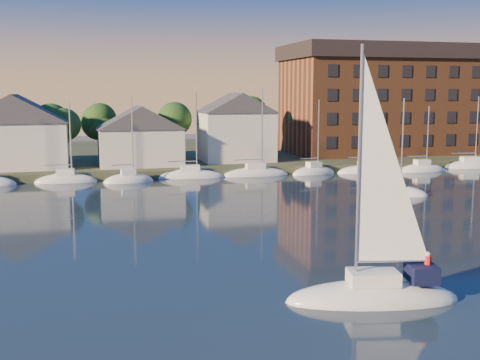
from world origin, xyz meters
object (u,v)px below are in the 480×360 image
object	(u,v)px
clubhouse_west	(16,130)
clubhouse_centre	(140,135)
clubhouse_east	(236,126)
drifting_sailboat_right	(394,194)
condo_block	(381,99)
hero_sailboat	(375,290)

from	to	relation	value
clubhouse_west	clubhouse_centre	size ratio (longest dim) A/B	1.18
clubhouse_west	clubhouse_east	xyz separation A→B (m)	(30.00, 1.00, 0.07)
clubhouse_west	drifting_sailboat_right	size ratio (longest dim) A/B	1.20
clubhouse_centre	clubhouse_west	bearing A→B (deg)	176.42
clubhouse_centre	condo_block	xyz separation A→B (m)	(40.00, 7.95, 4.66)
hero_sailboat	clubhouse_west	bearing A→B (deg)	-56.10
condo_block	drifting_sailboat_right	bearing A→B (deg)	-115.07
clubhouse_west	condo_block	bearing A→B (deg)	7.07
clubhouse_east	drifting_sailboat_right	xyz separation A→B (m)	(10.38, -27.44, -5.90)
clubhouse_east	hero_sailboat	distance (m)	57.51
condo_block	clubhouse_east	bearing A→B (deg)	-167.11
clubhouse_west	hero_sailboat	xyz separation A→B (m)	(23.12, -55.84, -5.33)
clubhouse_east	hero_sailboat	world-z (taller)	hero_sailboat
hero_sailboat	drifting_sailboat_right	distance (m)	34.09
clubhouse_centre	hero_sailboat	world-z (taller)	hero_sailboat
hero_sailboat	drifting_sailboat_right	bearing A→B (deg)	-109.01
clubhouse_west	clubhouse_east	distance (m)	30.02
clubhouse_east	condo_block	distance (m)	26.94
condo_block	drifting_sailboat_right	size ratio (longest dim) A/B	2.73
clubhouse_centre	drifting_sailboat_right	xyz separation A→B (m)	(24.38, -25.44, -5.04)
drifting_sailboat_right	clubhouse_west	bearing A→B (deg)	175.35
condo_block	hero_sailboat	bearing A→B (deg)	-117.64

